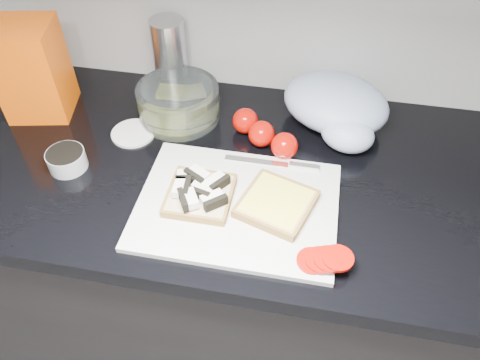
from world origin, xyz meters
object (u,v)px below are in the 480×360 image
Objects in this scene: cutting_board at (237,206)px; bread_bag at (32,70)px; steel_canister at (170,57)px; glass_bowl at (179,103)px.

bread_bag reaches higher than cutting_board.
cutting_board is 0.59m from bread_bag.
cutting_board is at bearing -56.69° from steel_canister.
glass_bowl is 0.87× the size of bread_bag.
cutting_board is at bearing -35.41° from bread_bag.
bread_bag is (-0.53, 0.23, 0.11)m from cutting_board.
cutting_board is 2.04× the size of steel_canister.
glass_bowl is at bearing -6.22° from bread_bag.
cutting_board is 1.78× the size of bread_bag.
steel_canister is (-0.24, 0.37, 0.09)m from cutting_board.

